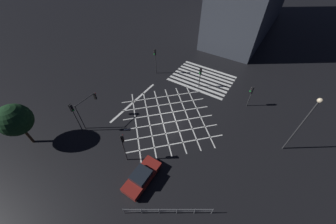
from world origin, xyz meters
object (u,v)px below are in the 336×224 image
at_px(traffic_light_se_cross, 155,56).
at_px(street_tree_near, 15,120).
at_px(traffic_light_ne_main, 74,113).
at_px(waiting_car, 142,177).
at_px(traffic_light_median_south, 200,74).
at_px(street_lamp_west, 306,119).
at_px(traffic_light_sw_main, 251,92).
at_px(traffic_light_ne_cross, 88,104).
at_px(traffic_light_median_north, 123,143).

xyz_separation_m(traffic_light_se_cross, street_tree_near, (3.98, 19.08, 0.64)).
distance_m(traffic_light_ne_main, waiting_car, 10.30).
bearing_deg(traffic_light_se_cross, traffic_light_median_south, 93.92).
relative_size(traffic_light_median_south, street_lamp_west, 0.45).
distance_m(traffic_light_sw_main, waiting_car, 17.17).
bearing_deg(waiting_car, street_lamp_west, -44.27).
height_order(traffic_light_ne_main, street_lamp_west, street_lamp_west).
bearing_deg(street_tree_near, traffic_light_sw_main, -134.51).
bearing_deg(traffic_light_se_cross, waiting_car, 30.95).
xyz_separation_m(traffic_light_se_cross, traffic_light_ne_main, (0.42, 14.90, 0.02)).
relative_size(traffic_light_ne_cross, street_tree_near, 0.71).
bearing_deg(street_tree_near, traffic_light_ne_cross, -119.41).
bearing_deg(traffic_light_ne_cross, traffic_light_median_south, -31.20).
relative_size(traffic_light_ne_main, traffic_light_median_north, 1.06).
bearing_deg(waiting_car, street_tree_near, 103.38).
distance_m(traffic_light_se_cross, traffic_light_ne_cross, 12.93).
relative_size(traffic_light_se_cross, traffic_light_ne_cross, 1.14).
distance_m(traffic_light_ne_main, traffic_light_median_north, 7.19).
xyz_separation_m(traffic_light_median_north, street_tree_near, (10.74, 4.16, 0.79)).
height_order(traffic_light_sw_main, traffic_light_median_south, traffic_light_median_south).
height_order(traffic_light_sw_main, street_tree_near, street_tree_near).
height_order(traffic_light_sw_main, traffic_light_ne_main, traffic_light_ne_main).
bearing_deg(street_lamp_west, traffic_light_median_north, 36.99).
relative_size(traffic_light_median_north, street_lamp_west, 0.56).
xyz_separation_m(traffic_light_median_north, street_lamp_west, (-13.85, -10.43, 1.97)).
bearing_deg(traffic_light_se_cross, traffic_light_median_north, 24.38).
height_order(traffic_light_median_south, street_tree_near, street_tree_near).
height_order(traffic_light_median_south, traffic_light_median_north, traffic_light_median_north).
bearing_deg(traffic_light_ne_cross, traffic_light_sw_main, -49.68).
relative_size(traffic_light_median_north, waiting_car, 0.97).
distance_m(traffic_light_sw_main, traffic_light_median_north, 17.35).
bearing_deg(traffic_light_sw_main, traffic_light_median_north, 61.38).
xyz_separation_m(traffic_light_ne_main, traffic_light_median_south, (-8.06, -15.43, -0.73)).
height_order(traffic_light_median_north, street_tree_near, street_tree_near).
xyz_separation_m(traffic_light_sw_main, traffic_light_ne_cross, (15.57, 13.21, 0.53)).
distance_m(traffic_light_median_south, street_tree_near, 22.82).
xyz_separation_m(traffic_light_se_cross, traffic_light_median_south, (-7.63, -0.52, -0.71)).
relative_size(traffic_light_ne_cross, traffic_light_median_north, 0.93).
xyz_separation_m(traffic_light_ne_cross, waiting_car, (-10.02, 2.95, -2.25)).
height_order(traffic_light_se_cross, street_lamp_west, street_lamp_west).
distance_m(traffic_light_median_north, waiting_car, 3.75).
bearing_deg(street_lamp_west, traffic_light_se_cross, -12.28).
height_order(traffic_light_ne_cross, traffic_light_median_north, traffic_light_median_north).
distance_m(traffic_light_median_north, street_lamp_west, 17.45).
xyz_separation_m(street_lamp_west, waiting_car, (11.09, 11.38, -4.34)).
relative_size(traffic_light_ne_main, traffic_light_ne_cross, 1.14).
relative_size(traffic_light_se_cross, waiting_car, 1.02).
height_order(traffic_light_sw_main, street_lamp_west, street_lamp_west).
relative_size(traffic_light_se_cross, traffic_light_median_north, 1.05).
bearing_deg(traffic_light_se_cross, traffic_light_sw_main, 91.12).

